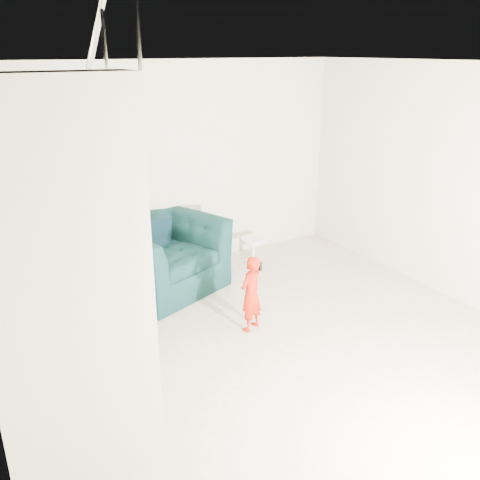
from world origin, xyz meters
The scene contains 11 objects.
floor centered at (0.00, 0.00, 0.00)m, with size 5.50×5.50×0.00m, color tan.
ceiling centered at (0.00, 0.00, 2.70)m, with size 5.50×5.50×0.00m, color silver.
back_wall centered at (0.00, 2.75, 1.35)m, with size 5.00×5.00×0.00m, color beige.
right_wall centered at (2.50, 0.00, 1.35)m, with size 5.50×5.50×0.00m, color beige.
armchair centered at (-0.37, 2.16, 0.43)m, with size 1.32×1.16×0.86m, color black.
toddler centered at (0.02, 0.77, 0.42)m, with size 0.30×0.20×0.83m, color #A11105.
side_table centered at (1.03, 2.30, 0.23)m, with size 0.35×0.35×0.35m.
staircase centered at (-2.00, 0.55, 0.95)m, with size 1.02×3.03×3.62m.
cushion centered at (-0.38, 2.41, 0.67)m, with size 0.42×0.12×0.40m, color black.
throw centered at (-0.98, 2.09, 0.54)m, with size 0.04×0.43×0.48m, color black.
phone centered at (0.11, 0.74, 0.72)m, with size 0.02×0.05×0.10m, color black.
Camera 1 is at (-2.53, -3.25, 2.81)m, focal length 38.00 mm.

